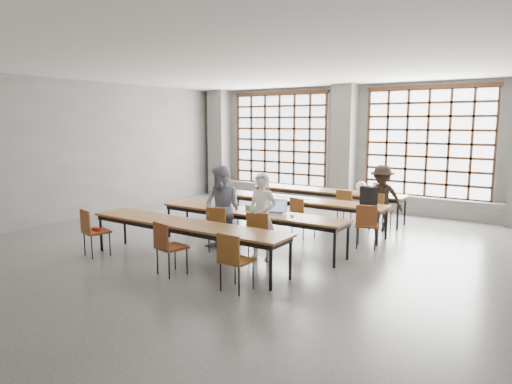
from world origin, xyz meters
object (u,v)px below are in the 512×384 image
(chair_mid_left, at_px, (227,204))
(desk_row_d, at_px, (185,226))
(laptop_front, at_px, (277,210))
(laptop_back, at_px, (379,191))
(chair_near_right, at_px, (233,256))
(student_female, at_px, (222,209))
(chair_front_right, at_px, (259,231))
(chair_near_left, at_px, (92,228))
(chair_back_right, at_px, (379,207))
(chair_near_mid, at_px, (167,243))
(desk_row_c, at_px, (250,214))
(chair_mid_centre, at_px, (301,214))
(chair_mid_right, at_px, (367,222))
(desk_row_a, at_px, (327,193))
(backpack, at_px, (369,196))
(student_male, at_px, (262,216))
(chair_back_left, at_px, (267,196))
(mouse, at_px, (292,216))
(green_box, at_px, (250,208))
(plastic_bag, at_px, (361,187))
(desk_row_b, at_px, (299,202))
(chair_back_mid, at_px, (346,204))
(red_pouch, at_px, (96,229))
(chair_front_left, at_px, (219,225))
(phone, at_px, (255,212))
(student_back, at_px, (382,198))

(chair_mid_left, bearing_deg, desk_row_d, -67.08)
(laptop_front, distance_m, laptop_back, 3.50)
(chair_near_right, relative_size, student_female, 0.53)
(chair_front_right, relative_size, chair_near_left, 1.00)
(chair_back_right, height_order, chair_near_mid, same)
(desk_row_c, relative_size, chair_back_right, 4.55)
(chair_mid_centre, height_order, chair_near_left, same)
(chair_mid_left, distance_m, chair_mid_right, 3.40)
(desk_row_a, height_order, backpack, backpack)
(chair_near_left, height_order, student_male, student_male)
(chair_back_left, height_order, chair_back_right, same)
(chair_mid_centre, relative_size, mouse, 8.98)
(chair_mid_right, height_order, student_female, student_female)
(desk_row_d, relative_size, chair_mid_left, 4.55)
(chair_near_mid, height_order, green_box, chair_near_mid)
(student_male, xyz_separation_m, plastic_bag, (0.35, 3.95, 0.09))
(student_male, height_order, plastic_bag, student_male)
(desk_row_b, distance_m, desk_row_d, 3.32)
(desk_row_d, relative_size, laptop_front, 9.47)
(desk_row_b, height_order, desk_row_d, same)
(desk_row_a, xyz_separation_m, desk_row_c, (-0.05, -3.40, 0.00))
(desk_row_d, height_order, chair_back_right, chair_back_right)
(desk_row_a, relative_size, desk_row_b, 1.00)
(student_male, bearing_deg, desk_row_d, -137.88)
(laptop_front, relative_size, plastic_bag, 1.48)
(desk_row_a, xyz_separation_m, chair_back_mid, (0.80, -0.63, -0.13))
(laptop_front, bearing_deg, desk_row_c, -168.59)
(chair_mid_left, xyz_separation_m, chair_near_mid, (1.31, -3.29, 0.00))
(chair_back_right, xyz_separation_m, red_pouch, (-3.67, -4.81, -0.04))
(backpack, xyz_separation_m, red_pouch, (-3.76, -3.89, -0.43))
(desk_row_a, distance_m, chair_mid_centre, 2.27)
(chair_mid_right, bearing_deg, chair_back_mid, 124.43)
(chair_back_right, relative_size, chair_near_mid, 1.00)
(desk_row_a, bearing_deg, laptop_back, 4.66)
(desk_row_b, xyz_separation_m, desk_row_c, (-0.12, -1.80, 0.00))
(chair_front_left, distance_m, plastic_bag, 4.27)
(chair_mid_left, bearing_deg, chair_mid_centre, 0.05)
(desk_row_b, bearing_deg, chair_mid_centre, -58.98)
(chair_mid_centre, bearing_deg, red_pouch, -128.21)
(chair_near_right, relative_size, student_male, 0.56)
(desk_row_b, relative_size, green_box, 16.00)
(green_box, xyz_separation_m, plastic_bag, (1.00, 3.37, 0.10))
(green_box, bearing_deg, laptop_front, 2.75)
(chair_mid_centre, xyz_separation_m, mouse, (0.46, -1.19, 0.21))
(phone, bearing_deg, student_male, -43.60)
(desk_row_a, relative_size, student_male, 2.56)
(desk_row_b, xyz_separation_m, mouse, (0.83, -1.82, 0.08))
(chair_mid_left, height_order, student_back, student_back)
(desk_row_a, relative_size, student_female, 2.43)
(chair_back_right, bearing_deg, chair_back_left, 179.99)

